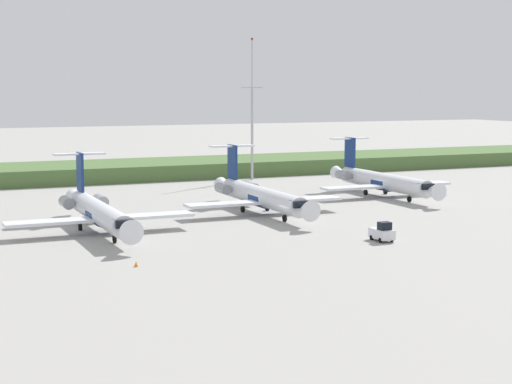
# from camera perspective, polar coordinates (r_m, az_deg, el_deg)

# --- Properties ---
(ground_plane) EXTENTS (500.00, 500.00, 0.00)m
(ground_plane) POSITION_cam_1_polar(r_m,az_deg,el_deg) (133.89, -3.27, -0.33)
(ground_plane) COLOR #9E9B96
(grass_berm) EXTENTS (320.00, 20.00, 2.99)m
(grass_berm) POSITION_cam_1_polar(r_m,az_deg,el_deg) (164.99, -7.26, 1.58)
(grass_berm) COLOR #4C6B38
(grass_berm) RESTS_ON ground
(regional_jet_nearest) EXTENTS (22.81, 31.00, 9.00)m
(regional_jet_nearest) POSITION_cam_1_polar(r_m,az_deg,el_deg) (102.68, -10.84, -1.32)
(regional_jet_nearest) COLOR silver
(regional_jet_nearest) RESTS_ON ground
(regional_jet_second) EXTENTS (22.81, 31.00, 9.00)m
(regional_jet_second) POSITION_cam_1_polar(r_m,az_deg,el_deg) (115.75, 0.29, -0.24)
(regional_jet_second) COLOR silver
(regional_jet_second) RESTS_ON ground
(regional_jet_third) EXTENTS (22.81, 31.00, 9.00)m
(regional_jet_third) POSITION_cam_1_polar(r_m,az_deg,el_deg) (135.97, 8.68, 0.79)
(regional_jet_third) COLOR silver
(regional_jet_third) RESTS_ON ground
(antenna_mast) EXTENTS (4.40, 0.50, 26.96)m
(antenna_mast) POSITION_cam_1_polar(r_m,az_deg,el_deg) (158.01, -0.27, 4.89)
(antenna_mast) COLOR #B2B2B7
(antenna_mast) RESTS_ON ground
(baggage_tug) EXTENTS (1.72, 3.20, 2.30)m
(baggage_tug) POSITION_cam_1_polar(r_m,az_deg,el_deg) (96.08, 8.72, -2.79)
(baggage_tug) COLOR silver
(baggage_tug) RESTS_ON ground
(safety_cone_front_marker) EXTENTS (0.44, 0.44, 0.55)m
(safety_cone_front_marker) POSITION_cam_1_polar(r_m,az_deg,el_deg) (82.50, -8.29, -4.95)
(safety_cone_front_marker) COLOR orange
(safety_cone_front_marker) RESTS_ON ground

